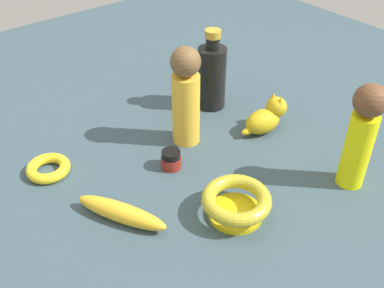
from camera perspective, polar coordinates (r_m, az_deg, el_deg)
The scene contains 9 objects.
ground at distance 0.97m, azimuth 0.00°, elevation -3.64°, with size 2.00×2.00×0.00m, color #384C56.
bottle_tall at distance 1.15m, azimuth 2.50°, elevation 8.60°, with size 0.07×0.07×0.21m.
person_figure_child at distance 1.00m, azimuth -0.78°, elevation 6.08°, with size 0.08×0.08×0.23m.
bangle at distance 1.01m, azimuth -17.59°, elevation -2.91°, with size 0.09×0.09×0.02m, color yellow.
bowl at distance 0.86m, azimuth 5.58°, elevation -7.28°, with size 0.13×0.13×0.05m.
banana at distance 0.87m, azimuth -8.89°, elevation -8.50°, with size 0.19×0.04×0.04m, color yellow.
nail_polish_jar at distance 0.97m, azimuth -2.64°, elevation -1.96°, with size 0.04×0.04×0.04m.
person_figure_adult at distance 0.93m, azimuth 20.51°, elevation 1.22°, with size 0.07×0.07×0.23m.
cat_figurine at distance 1.09m, azimuth 9.35°, elevation 3.39°, with size 0.13×0.07×0.09m.
Camera 1 is at (0.46, 0.57, 0.63)m, focal length 42.49 mm.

